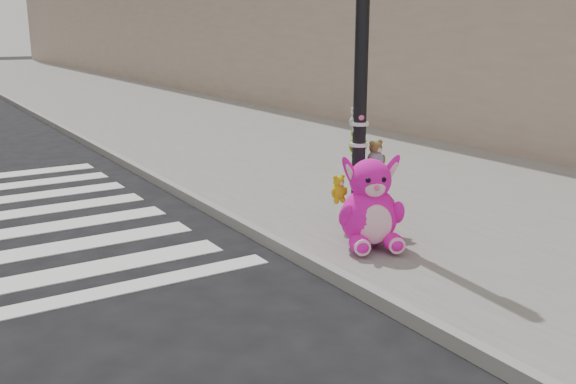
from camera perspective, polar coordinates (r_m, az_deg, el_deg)
ground at (r=5.31m, az=-4.48°, el=-14.21°), size 120.00×120.00×0.00m
sidewalk_near at (r=16.04m, az=-5.26°, el=5.46°), size 7.00×80.00×0.14m
curb_edge at (r=14.83m, az=-17.25°, el=4.15°), size 0.12×80.00×0.15m
signal_pole at (r=7.67m, az=6.51°, el=8.69°), size 0.68×0.50×4.00m
pink_bunny at (r=7.21m, az=7.32°, el=-1.53°), size 0.89×0.96×1.07m
red_teddy at (r=8.88m, az=7.82°, el=-0.84°), size 0.14×0.12×0.18m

